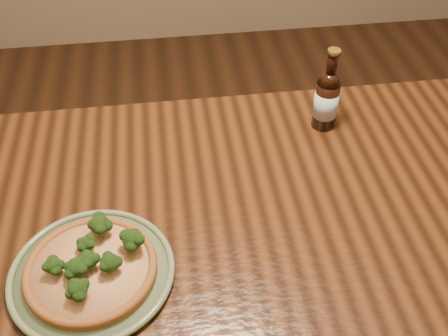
{
  "coord_description": "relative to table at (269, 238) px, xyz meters",
  "views": [
    {
      "loc": [
        -0.21,
        -0.67,
        1.63
      ],
      "look_at": [
        -0.1,
        0.18,
        0.82
      ],
      "focal_mm": 42.0,
      "sensor_mm": 36.0,
      "label": 1
    }
  ],
  "objects": [
    {
      "name": "beer_bottle",
      "position": [
        0.2,
        0.29,
        0.18
      ],
      "size": [
        0.06,
        0.06,
        0.23
      ],
      "rotation": [
        0.0,
        0.0,
        0.28
      ],
      "color": "black",
      "rests_on": "table"
    },
    {
      "name": "plate",
      "position": [
        -0.39,
        -0.12,
        0.1
      ],
      "size": [
        0.33,
        0.33,
        0.02
      ],
      "rotation": [
        0.0,
        0.0,
        0.15
      ],
      "color": "#667551",
      "rests_on": "table"
    },
    {
      "name": "table",
      "position": [
        0.0,
        0.0,
        0.0
      ],
      "size": [
        1.6,
        0.9,
        0.75
      ],
      "color": "#41210D",
      "rests_on": "ground"
    },
    {
      "name": "pizza",
      "position": [
        -0.39,
        -0.12,
        0.12
      ],
      "size": [
        0.26,
        0.26,
        0.07
      ],
      "rotation": [
        0.0,
        0.0,
        -0.09
      ],
      "color": "brown",
      "rests_on": "plate"
    }
  ]
}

